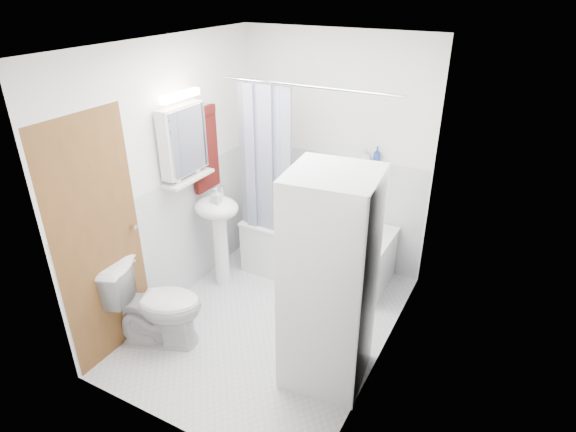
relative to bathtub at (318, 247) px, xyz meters
The scene contains 20 objects.
floor 0.97m from the bathtub, 91.68° to the right, with size 2.60×2.60×0.00m, color silver.
room_walls 1.49m from the bathtub, 91.68° to the right, with size 2.60×2.60×2.60m.
wainscot 0.69m from the bathtub, 92.47° to the right, with size 1.98×2.58×2.58m.
door 1.89m from the bathtub, 123.61° to the right, with size 0.05×2.00×2.00m.
bathtub is the anchor object (origin of this frame).
tub_spout 0.69m from the bathtub, 58.78° to the left, with size 0.04×0.04×0.12m, color silver.
curtain_rod 1.71m from the bathtub, 90.00° to the right, with size 0.02×0.02×1.66m, color silver.
shower_curtain 1.08m from the bathtub, 147.44° to the right, with size 0.55×0.02×1.45m.
sink 1.07m from the bathtub, 141.70° to the right, with size 0.44×0.37×1.04m.
medicine_cabinet 1.76m from the bathtub, 138.65° to the right, with size 0.13×0.50×0.71m.
shelf 1.52m from the bathtub, 138.20° to the right, with size 0.18×0.54×0.03m, color silver.
shower_caddy 0.93m from the bathtub, 52.00° to the left, with size 0.22×0.06×0.02m, color silver.
towel 1.52m from the bathtub, 153.06° to the right, with size 0.07×0.34×0.81m.
washer_dryer 1.50m from the bathtub, 62.45° to the right, with size 0.67×0.66×1.70m.
toilet 1.74m from the bathtub, 115.38° to the right, with size 0.43×0.77×0.75m, color white.
soap_pump 1.18m from the bathtub, 137.73° to the right, with size 0.08×0.17×0.08m, color gray.
shelf_bottle 1.63m from the bathtub, 133.39° to the right, with size 0.07×0.18×0.07m, color gray.
shelf_cup 1.50m from the bathtub, 142.64° to the right, with size 0.10×0.09×0.10m, color gray.
shampoo_a 1.02m from the bathtub, 44.73° to the left, with size 0.13×0.17×0.13m, color gray.
shampoo_b 1.04m from the bathtub, 35.84° to the left, with size 0.08×0.21×0.08m, color navy.
Camera 1 is at (1.77, -2.99, 2.83)m, focal length 30.00 mm.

